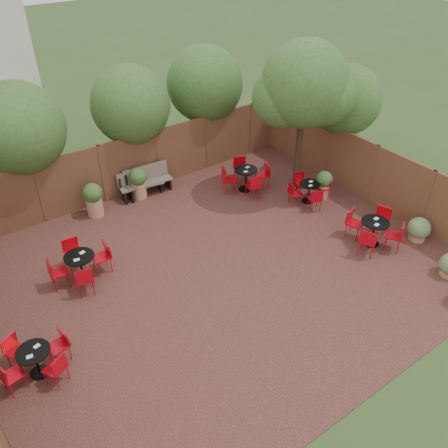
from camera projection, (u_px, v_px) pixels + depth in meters
ground at (219, 270)px, 12.71m from camera, size 80.00×80.00×0.00m
courtyard_paving at (219, 269)px, 12.70m from camera, size 12.00×10.00×0.02m
fence_back at (131, 165)px, 15.46m from camera, size 12.00×0.08×2.00m
fence_right at (372, 174)px, 14.99m from camera, size 0.08×10.00×2.00m
overhang_foliage at (100, 143)px, 12.82m from camera, size 15.71×10.65×2.71m
courtyard_tree at (304, 89)px, 13.99m from camera, size 2.78×2.68×5.00m
park_bench_left at (140, 183)px, 15.55m from camera, size 1.49×0.66×0.89m
park_bench_right at (148, 180)px, 15.66m from camera, size 1.59×0.63×0.96m
bistro_tables at (228, 231)px, 13.37m from camera, size 10.79×6.14×0.89m
planters at (118, 201)px, 14.42m from camera, size 11.01×4.19×1.10m
low_shrubs at (445, 262)px, 12.42m from camera, size 1.97×3.05×0.73m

